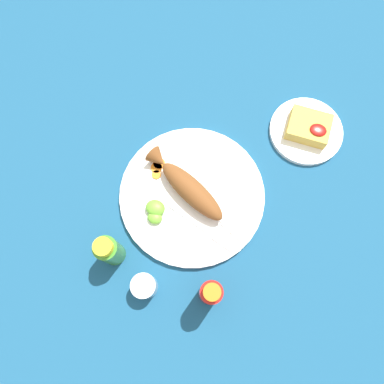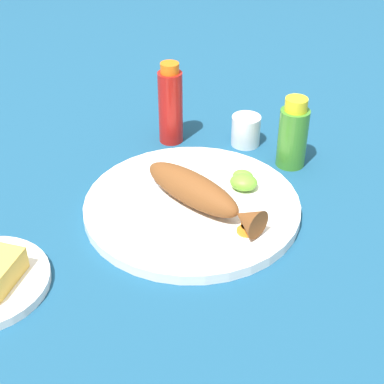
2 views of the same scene
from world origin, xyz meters
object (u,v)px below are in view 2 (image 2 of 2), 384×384
Objects in this scene: fork_far at (174,172)px; hot_sauce_bottle_red at (171,105)px; main_plate at (192,206)px; fork_near at (153,180)px; hot_sauce_bottle_green at (293,135)px; salt_cup at (246,132)px; fried_fish at (199,193)px.

hot_sauce_bottle_red is (0.05, -0.14, 0.06)m from fork_far.
main_plate is 0.09m from fork_far.
hot_sauce_bottle_green is (-0.22, -0.15, 0.04)m from fork_near.
salt_cup reaches higher than fork_near.
fried_fish is 1.43× the size of hot_sauce_bottle_red.
hot_sauce_bottle_green is at bearing 174.98° from hot_sauce_bottle_red.
hot_sauce_bottle_red is at bearing -33.75° from fried_fish.
fork_near is 2.88× the size of salt_cup.
fried_fish is (-0.01, 0.01, 0.04)m from main_plate.
hot_sauce_bottle_red reaches higher than main_plate.
fried_fish is at bearing 59.35° from hot_sauce_bottle_green.
hot_sauce_bottle_green reaches higher than fork_far.
fried_fish is at bearing 148.47° from fork_far.
fried_fish is at bearing 118.80° from hot_sauce_bottle_red.
hot_sauce_bottle_red is at bearing -5.02° from hot_sauce_bottle_green.
hot_sauce_bottle_green reaches higher than main_plate.
fork_near is 0.27m from hot_sauce_bottle_green.
salt_cup is (-0.02, -0.25, -0.02)m from fried_fish.
fried_fish reaches higher than salt_cup.
hot_sauce_bottle_green is at bearing 152.89° from salt_cup.
fork_near is 0.05m from fork_far.
hot_sauce_bottle_red is at bearing -51.48° from fork_far.
fork_far is at bearing -53.55° from main_plate.
main_plate is 2.20× the size of hot_sauce_bottle_red.
fork_far is 3.00× the size of salt_cup.
fried_fish reaches higher than fork_far.
main_plate is at bearing 55.28° from hot_sauce_bottle_green.
salt_cup is at bearing -67.71° from fried_fish.
salt_cup reaches higher than fork_far.
fork_near is 1.06× the size of hot_sauce_bottle_red.
hot_sauce_bottle_red reaches higher than fried_fish.
hot_sauce_bottle_green is 2.25× the size of salt_cup.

